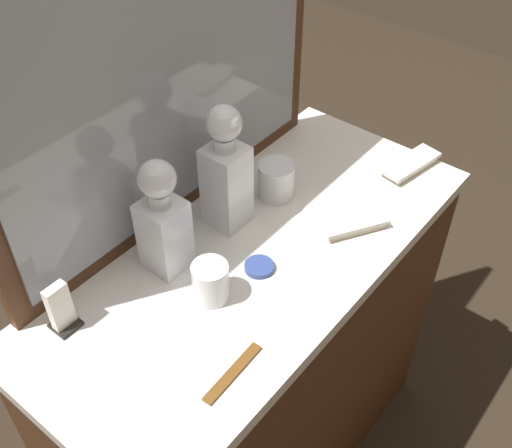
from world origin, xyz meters
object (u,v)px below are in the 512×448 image
silver_brush_right (411,165)px  tortoiseshell_comb (233,373)px  crystal_tumbler_rear (276,182)px  crystal_decanter_left (163,226)px  napkin_holder (61,310)px  silver_brush_far_left (353,224)px  porcelain_dish (259,267)px  crystal_tumbler_far_left (211,283)px  crystal_decanter_far_right (226,178)px

silver_brush_right → tortoiseshell_comb: silver_brush_right is taller
crystal_tumbler_rear → crystal_decanter_left: bearing=172.9°
crystal_tumbler_rear → napkin_holder: size_ratio=0.80×
crystal_decanter_left → silver_brush_far_left: 0.43m
porcelain_dish → silver_brush_far_left: bearing=-20.3°
crystal_tumbler_far_left → crystal_decanter_left: bearing=85.2°
crystal_decanter_far_right → crystal_tumbler_far_left: size_ratio=3.53×
crystal_tumbler_rear → crystal_tumbler_far_left: 0.35m
crystal_decanter_left → silver_brush_right: 0.66m
crystal_tumbler_far_left → porcelain_dish: bearing=-13.3°
crystal_tumbler_rear → napkin_holder: bearing=172.4°
crystal_tumbler_rear → crystal_tumbler_far_left: (-0.33, -0.09, -0.00)m
crystal_tumbler_rear → silver_brush_far_left: crystal_tumbler_rear is taller
crystal_decanter_left → crystal_tumbler_far_left: 0.15m
crystal_decanter_left → porcelain_dish: 0.22m
crystal_tumbler_far_left → tortoiseshell_comb: (-0.11, -0.15, -0.04)m
silver_brush_far_left → napkin_holder: bearing=154.2°
porcelain_dish → tortoiseshell_comb: (-0.23, -0.12, -0.00)m
crystal_decanter_far_right → crystal_decanter_left: 0.18m
napkin_holder → tortoiseshell_comb: bearing=-69.6°
crystal_decanter_left → porcelain_dish: (0.11, -0.16, -0.10)m
porcelain_dish → tortoiseshell_comb: bearing=-151.8°
crystal_tumbler_rear → silver_brush_right: (0.29, -0.20, -0.03)m
napkin_holder → silver_brush_right: bearing=-17.9°
tortoiseshell_comb → napkin_holder: (-0.12, 0.32, 0.04)m
crystal_tumbler_far_left → tortoiseshell_comb: size_ratio=0.57×
crystal_decanter_far_right → napkin_holder: (-0.42, 0.05, -0.08)m
crystal_tumbler_rear → crystal_tumbler_far_left: size_ratio=1.03×
crystal_decanter_left → silver_brush_right: crystal_decanter_left is taller
silver_brush_right → silver_brush_far_left: bearing=-178.9°
tortoiseshell_comb → napkin_holder: size_ratio=1.37×
crystal_decanter_far_right → tortoiseshell_comb: crystal_decanter_far_right is taller
crystal_decanter_left → crystal_tumbler_rear: bearing=-7.1°
napkin_holder → crystal_decanter_left: bearing=-8.2°
crystal_decanter_left → porcelain_dish: bearing=-56.3°
silver_brush_far_left → napkin_holder: size_ratio=1.47×
crystal_tumbler_rear → porcelain_dish: size_ratio=1.39×
crystal_tumbler_rear → crystal_decanter_far_right: bearing=167.9°
crystal_decanter_far_right → tortoiseshell_comb: 0.43m
crystal_decanter_left → napkin_holder: 0.25m
tortoiseshell_comb → silver_brush_right: bearing=3.4°
crystal_tumbler_far_left → silver_brush_right: size_ratio=0.48×
silver_brush_far_left → crystal_decanter_left: bearing=143.9°
crystal_tumbler_far_left → silver_brush_right: (0.62, -0.11, -0.03)m
crystal_tumbler_far_left → crystal_decanter_far_right: bearing=32.6°
crystal_decanter_left → silver_brush_far_left: size_ratio=1.65×
tortoiseshell_comb → silver_brush_far_left: bearing=4.8°
crystal_decanter_left → tortoiseshell_comb: crystal_decanter_left is taller
silver_brush_right → porcelain_dish: size_ratio=2.81×
crystal_decanter_left → crystal_tumbler_rear: (0.32, -0.04, -0.07)m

